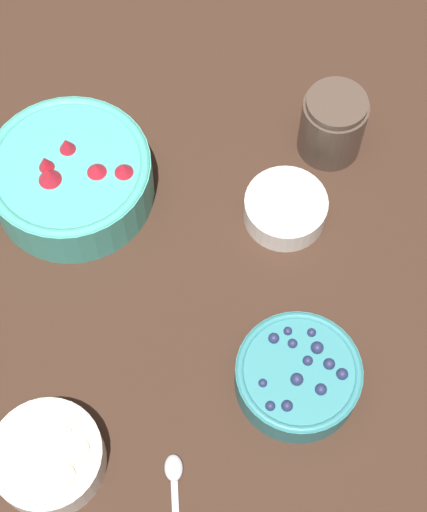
# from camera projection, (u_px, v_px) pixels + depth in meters

# --- Properties ---
(ground_plane) EXTENTS (4.00, 4.00, 0.00)m
(ground_plane) POSITION_uv_depth(u_px,v_px,m) (223.00, 286.00, 1.12)
(ground_plane) COLOR #382319
(bowl_strawberries) EXTENTS (0.22, 0.22, 0.10)m
(bowl_strawberries) POSITION_uv_depth(u_px,v_px,m) (74.00, 176.00, 1.14)
(bowl_strawberries) COLOR #47AD9E
(bowl_strawberries) RESTS_ON ground_plane
(bowl_blueberries) EXTENTS (0.15, 0.15, 0.06)m
(bowl_blueberries) POSITION_uv_depth(u_px,v_px,m) (302.00, 375.00, 1.04)
(bowl_blueberries) COLOR teal
(bowl_blueberries) RESTS_ON ground_plane
(bowl_bananas) EXTENTS (0.13, 0.13, 0.05)m
(bowl_bananas) POSITION_uv_depth(u_px,v_px,m) (52.00, 457.00, 0.99)
(bowl_bananas) COLOR silver
(bowl_bananas) RESTS_ON ground_plane
(bowl_cream) EXTENTS (0.11, 0.11, 0.05)m
(bowl_cream) POSITION_uv_depth(u_px,v_px,m) (289.00, 207.00, 1.15)
(bowl_cream) COLOR white
(bowl_cream) RESTS_ON ground_plane
(jar_chocolate) EXTENTS (0.09, 0.09, 0.10)m
(jar_chocolate) POSITION_uv_depth(u_px,v_px,m) (335.00, 126.00, 1.18)
(jar_chocolate) COLOR #4C3D33
(jar_chocolate) RESTS_ON ground_plane
(spoon) EXTENTS (0.14, 0.03, 0.01)m
(spoon) POSITION_uv_depth(u_px,v_px,m) (178.00, 490.00, 1.00)
(spoon) COLOR #B2B2B7
(spoon) RESTS_ON ground_plane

